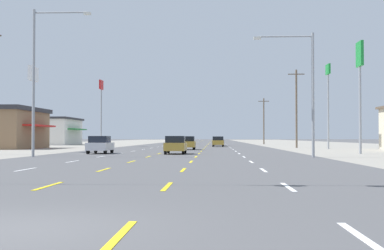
{
  "coord_description": "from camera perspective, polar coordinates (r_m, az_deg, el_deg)",
  "views": [
    {
      "loc": [
        3.15,
        -7.92,
        1.44
      ],
      "look_at": [
        -0.64,
        76.21,
        3.44
      ],
      "focal_mm": 48.02,
      "sensor_mm": 36.0,
      "label": 1
    }
  ],
  "objects": [
    {
      "name": "hatchback_inner_right_midfar",
      "position": [
        77.19,
        2.9,
        -1.84
      ],
      "size": [
        1.72,
        3.9,
        1.54
      ],
      "color": "#B28C33",
      "rests_on": "ground"
    },
    {
      "name": "sedan_inner_right_far",
      "position": [
        86.61,
        2.96,
        -1.81
      ],
      "size": [
        1.8,
        4.5,
        1.46
      ],
      "color": "navy",
      "rests_on": "ground"
    },
    {
      "name": "pole_sign_left_row_1",
      "position": [
        51.5,
        -17.22,
        4.1
      ],
      "size": [
        0.24,
        2.31,
        8.21
      ],
      "color": "gray",
      "rests_on": "ground"
    },
    {
      "name": "sedan_inner_left_farther",
      "position": [
        90.97,
        -1.52,
        -1.79
      ],
      "size": [
        1.8,
        4.5,
        1.46
      ],
      "color": "silver",
      "rests_on": "ground"
    },
    {
      "name": "hatchback_far_left_near",
      "position": [
        45.63,
        -10.16,
        -2.16
      ],
      "size": [
        1.72,
        3.9,
        1.54
      ],
      "color": "silver",
      "rests_on": "ground"
    },
    {
      "name": "utility_pole_right_row_2",
      "position": [
        104.16,
        7.98,
        0.52
      ],
      "size": [
        2.2,
        0.26,
        9.27
      ],
      "color": "brown",
      "rests_on": "ground"
    },
    {
      "name": "storefront_left_row_2",
      "position": [
        99.88,
        -15.45,
        -0.67
      ],
      "size": [
        10.71,
        12.78,
        5.07
      ],
      "color": "silver",
      "rests_on": "ground"
    },
    {
      "name": "hatchback_center_turn_mid",
      "position": [
        58.93,
        -0.49,
        -2.0
      ],
      "size": [
        1.72,
        3.9,
        1.54
      ],
      "color": "#B28C33",
      "rests_on": "ground"
    },
    {
      "name": "pole_sign_left_row_2",
      "position": [
        81.18,
        -10.05,
        3.05
      ],
      "size": [
        0.24,
        2.08,
        10.31
      ],
      "color": "gray",
      "rests_on": "ground"
    },
    {
      "name": "lane_markings",
      "position": [
        112.47,
        0.97,
        -2.09
      ],
      "size": [
        10.64,
        227.6,
        0.01
      ],
      "color": "white",
      "rests_on": "ground"
    },
    {
      "name": "pole_sign_right_row_2",
      "position": [
        64.76,
        14.88,
        3.96
      ],
      "size": [
        0.24,
        1.83,
        10.32
      ],
      "color": "gray",
      "rests_on": "ground"
    },
    {
      "name": "sedan_inner_left_farthest",
      "position": [
        126.9,
        -0.34,
        -1.67
      ],
      "size": [
        1.8,
        4.5,
        1.46
      ],
      "color": "white",
      "rests_on": "ground"
    },
    {
      "name": "signal_span_wire",
      "position": [
        16.07,
        -6.48,
        12.16
      ],
      "size": [
        25.97,
        0.52,
        9.17
      ],
      "color": "brown",
      "rests_on": "ground"
    },
    {
      "name": "streetlight_left_row_0",
      "position": [
        39.42,
        -16.62,
        5.68
      ],
      "size": [
        4.33,
        0.26,
        10.85
      ],
      "color": "gray",
      "rests_on": "ground"
    },
    {
      "name": "utility_pole_right_row_1",
      "position": [
        70.13,
        11.52,
        1.94
      ],
      "size": [
        2.2,
        0.26,
        10.49
      ],
      "color": "brown",
      "rests_on": "ground"
    },
    {
      "name": "lot_apron_right",
      "position": [
        77.02,
        18.88,
        -2.35
      ],
      "size": [
        28.0,
        440.0,
        0.01
      ],
      "primitive_type": "cube",
      "color": "gray",
      "rests_on": "ground"
    },
    {
      "name": "streetlight_right_row_0",
      "position": [
        37.71,
        12.57,
        4.46
      ],
      "size": [
        4.31,
        0.26,
        8.93
      ],
      "color": "gray",
      "rests_on": "ground"
    },
    {
      "name": "ground_plane",
      "position": [
        74.0,
        0.14,
        -2.47
      ],
      "size": [
        572.0,
        572.0,
        0.0
      ],
      "primitive_type": "plane",
      "color": "#4C4C4F"
    },
    {
      "name": "hatchback_center_turn_nearest",
      "position": [
        43.77,
        -1.84,
        -2.22
      ],
      "size": [
        1.72,
        3.9,
        1.54
      ],
      "color": "#B28C33",
      "rests_on": "ground"
    },
    {
      "name": "lot_apron_left",
      "position": [
        79.02,
        -18.11,
        -2.33
      ],
      "size": [
        28.0,
        440.0,
        0.01
      ],
      "primitive_type": "cube",
      "color": "gray",
      "rests_on": "ground"
    },
    {
      "name": "storefront_left_row_1",
      "position": [
        68.7,
        -20.46,
        -0.3
      ],
      "size": [
        10.33,
        12.31,
        5.16
      ],
      "color": "#8C6B4C",
      "rests_on": "ground"
    },
    {
      "name": "pole_sign_right_row_1",
      "position": [
        46.49,
        18.14,
        5.72
      ],
      "size": [
        0.24,
        1.64,
        9.64
      ],
      "color": "gray",
      "rests_on": "ground"
    }
  ]
}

